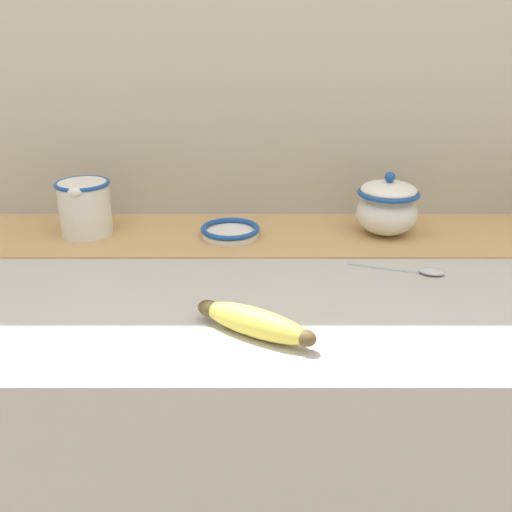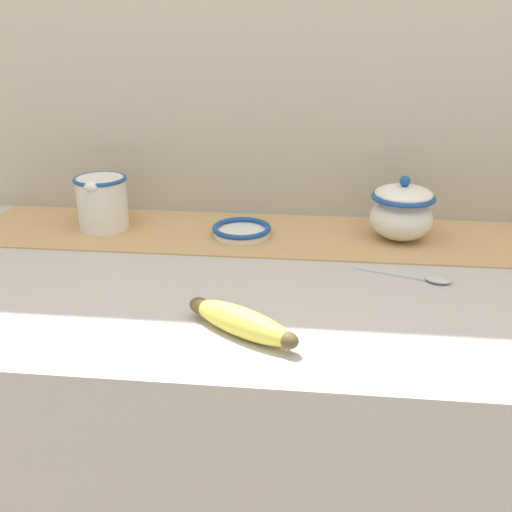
# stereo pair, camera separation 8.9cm
# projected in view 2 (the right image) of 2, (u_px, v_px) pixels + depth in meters

# --- Properties ---
(countertop) EXTENTS (1.36, 0.63, 0.86)m
(countertop) POSITION_uv_depth(u_px,v_px,m) (278.00, 477.00, 1.11)
(countertop) COLOR #B7B2AD
(countertop) RESTS_ON ground_plane
(back_wall) EXTENTS (2.16, 0.04, 2.40)m
(back_wall) POSITION_uv_depth(u_px,v_px,m) (296.00, 49.00, 1.12)
(back_wall) COLOR #B7AD99
(back_wall) RESTS_ON ground_plane
(table_runner) EXTENTS (1.25, 0.24, 0.00)m
(table_runner) POSITION_uv_depth(u_px,v_px,m) (289.00, 235.00, 1.11)
(table_runner) COLOR tan
(table_runner) RESTS_ON countertop
(cream_pitcher) EXTENTS (0.10, 0.12, 0.11)m
(cream_pitcher) POSITION_uv_depth(u_px,v_px,m) (102.00, 201.00, 1.13)
(cream_pitcher) COLOR white
(cream_pitcher) RESTS_ON countertop
(sugar_bowl) EXTENTS (0.12, 0.12, 0.12)m
(sugar_bowl) POSITION_uv_depth(u_px,v_px,m) (402.00, 211.00, 1.07)
(sugar_bowl) COLOR white
(sugar_bowl) RESTS_ON countertop
(small_dish) EXTENTS (0.11, 0.11, 0.02)m
(small_dish) POSITION_uv_depth(u_px,v_px,m) (242.00, 230.00, 1.10)
(small_dish) COLOR white
(small_dish) RESTS_ON countertop
(banana) EXTENTS (0.17, 0.12, 0.04)m
(banana) POSITION_uv_depth(u_px,v_px,m) (241.00, 322.00, 0.76)
(banana) COLOR #DBCC4C
(banana) RESTS_ON countertop
(spoon) EXTENTS (0.16, 0.07, 0.01)m
(spoon) POSITION_uv_depth(u_px,v_px,m) (433.00, 280.00, 0.91)
(spoon) COLOR #B7B7BC
(spoon) RESTS_ON countertop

